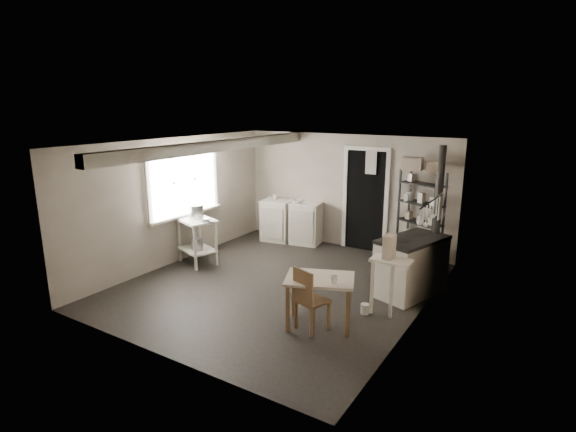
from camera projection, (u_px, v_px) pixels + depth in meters
The scene contains 31 objects.
floor at pixel (278, 285), 7.34m from camera, with size 5.00×5.00×0.00m, color black.
ceiling at pixel (278, 143), 6.78m from camera, with size 5.00×5.00×0.00m, color silver.
wall_back at pixel (345, 191), 9.11m from camera, with size 4.50×0.02×2.30m, color #B1A697.
wall_front at pixel (155, 263), 5.00m from camera, with size 4.50×0.02×2.30m, color #B1A697.
wall_left at pixel (175, 201), 8.21m from camera, with size 0.02×5.00×2.30m, color #B1A697.
wall_right at pixel (421, 239), 5.90m from camera, with size 0.02×5.00×2.30m, color #B1A697.
window at pixel (183, 181), 8.28m from camera, with size 0.12×1.76×1.28m, color white, non-canonical shape.
doorway at pixel (365, 201), 8.90m from camera, with size 0.96×0.10×2.08m, color white, non-canonical shape.
ceiling_beam at pixel (217, 146), 7.42m from camera, with size 0.18×5.00×0.18m, color white, non-canonical shape.
wallpaper_panel at pixel (420, 239), 5.91m from camera, with size 0.01×5.00×2.30m, color beige, non-canonical shape.
utensil_rail at pixel (431, 201), 6.33m from camera, with size 0.06×1.20×0.44m, color #B6B7B9, non-canonical shape.
prep_table at pixel (197, 242), 8.26m from camera, with size 0.74×0.53×0.84m, color white, non-canonical shape.
stockpot at pixel (196, 213), 8.21m from camera, with size 0.28×0.28×0.30m, color #B6B7B9.
saucepan at pixel (204, 221), 7.99m from camera, with size 0.18×0.18×0.10m, color #B6B7B9.
bucket at pixel (197, 244), 8.20m from camera, with size 0.21×0.21×0.23m, color #B6B7B9.
base_cabinets at pixel (292, 220), 9.57m from camera, with size 1.34×0.57×0.88m, color beige, non-canonical shape.
mixing_bowl at pixel (297, 199), 9.36m from camera, with size 0.27×0.27×0.07m, color silver.
counter_cup at pixel (275, 195), 9.61m from camera, with size 0.13×0.13×0.10m, color silver.
shelf_rack at pixel (420, 215), 8.04m from camera, with size 0.82×0.32×1.74m, color black, non-canonical shape.
shelf_jar at pixel (407, 190), 8.12m from camera, with size 0.08×0.08×0.18m, color silver.
storage_box_a at pixel (413, 155), 7.87m from camera, with size 0.33×0.29×0.23m, color beige.
storage_box_b at pixel (434, 157), 7.73m from camera, with size 0.25×0.24×0.16m, color beige.
stove at pixel (411, 267), 6.91m from camera, with size 0.63×1.14×0.90m, color beige, non-canonical shape.
stovepipe at pixel (440, 190), 6.90m from camera, with size 0.11×0.11×1.38m, color black, non-canonical shape.
side_ledge at pixel (390, 289), 6.12m from camera, with size 0.55×0.30×0.85m, color white, non-canonical shape.
oats_box at pixel (389, 246), 6.04m from camera, with size 0.13×0.21×0.32m, color beige.
work_table at pixel (319, 298), 5.93m from camera, with size 0.89×0.62×0.67m, color beige, non-canonical shape.
table_cup at pixel (334, 273), 5.65m from camera, with size 0.10×0.10×0.09m, color silver.
chair at pixel (313, 295), 5.79m from camera, with size 0.36×0.37×0.86m, color brown, non-canonical shape.
flour_sack at pixel (396, 249), 8.37m from camera, with size 0.44×0.37×0.52m, color silver.
floor_crock at pixel (365, 309), 6.31m from camera, with size 0.12×0.12×0.15m, color silver.
Camera 1 is at (3.76, -5.72, 2.87)m, focal length 28.00 mm.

